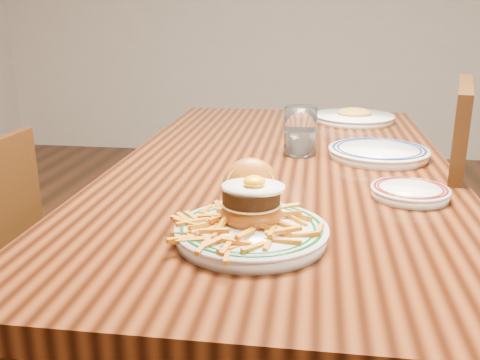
# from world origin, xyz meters

# --- Properties ---
(table) EXTENTS (0.85, 1.60, 0.75)m
(table) POSITION_xyz_m (0.00, 0.00, 0.66)
(table) COLOR black
(table) RESTS_ON floor
(main_plate) EXTENTS (0.26, 0.27, 0.13)m
(main_plate) POSITION_xyz_m (-0.02, -0.49, 0.78)
(main_plate) COLOR white
(main_plate) RESTS_ON table
(side_plate) EXTENTS (0.16, 0.17, 0.02)m
(side_plate) POSITION_xyz_m (0.28, -0.23, 0.76)
(side_plate) COLOR white
(side_plate) RESTS_ON table
(rear_plate) EXTENTS (0.26, 0.26, 0.03)m
(rear_plate) POSITION_xyz_m (0.25, 0.09, 0.77)
(rear_plate) COLOR white
(rear_plate) RESTS_ON table
(water_glass) EXTENTS (0.09, 0.09, 0.13)m
(water_glass) POSITION_xyz_m (0.04, 0.09, 0.81)
(water_glass) COLOR white
(water_glass) RESTS_ON table
(far_plate) EXTENTS (0.28, 0.28, 0.05)m
(far_plate) POSITION_xyz_m (0.21, 0.58, 0.77)
(far_plate) COLOR white
(far_plate) RESTS_ON table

